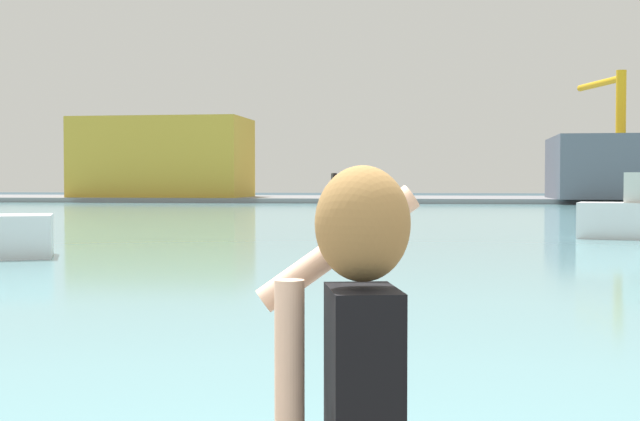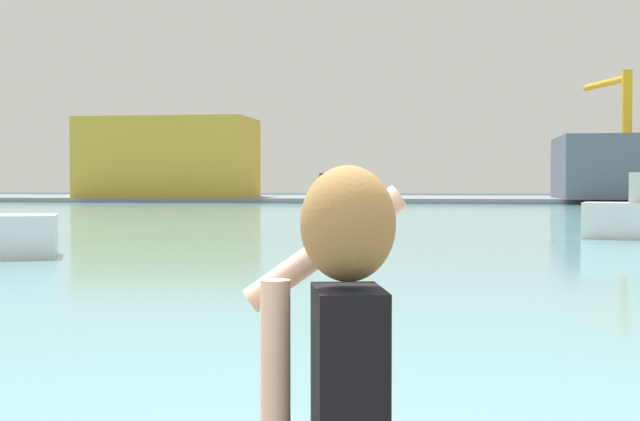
% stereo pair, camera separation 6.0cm
% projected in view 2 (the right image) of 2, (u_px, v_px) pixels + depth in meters
% --- Properties ---
extents(ground_plane, '(220.00, 220.00, 0.00)m').
position_uv_depth(ground_plane, '(440.00, 218.00, 52.38)').
color(ground_plane, '#334751').
extents(harbor_water, '(140.00, 100.00, 0.02)m').
position_uv_depth(harbor_water, '(440.00, 216.00, 54.36)').
color(harbor_water, '#6BA8B2').
rests_on(harbor_water, ground_plane).
extents(far_shore_dock, '(140.00, 20.00, 0.49)m').
position_uv_depth(far_shore_dock, '(447.00, 199.00, 93.87)').
color(far_shore_dock, gray).
rests_on(far_shore_dock, ground_plane).
extents(person_photographer, '(0.53, 0.54, 1.74)m').
position_uv_depth(person_photographer, '(344.00, 394.00, 2.62)').
color(person_photographer, '#2D3342').
rests_on(person_photographer, quay_promenade).
extents(warehouse_left, '(17.85, 9.66, 8.33)m').
position_uv_depth(warehouse_left, '(169.00, 158.00, 94.40)').
color(warehouse_left, gold).
rests_on(warehouse_left, far_shore_dock).
extents(port_crane, '(3.52, 9.91, 12.77)m').
position_uv_depth(port_crane, '(621.00, 120.00, 90.08)').
color(port_crane, yellow).
rests_on(port_crane, far_shore_dock).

